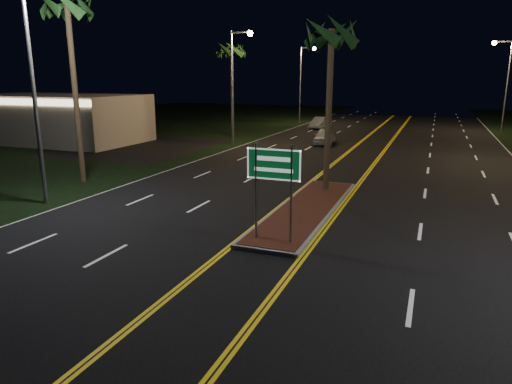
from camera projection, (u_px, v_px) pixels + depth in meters
The scene contains 14 objects.
ground at pixel (239, 278), 12.58m from camera, with size 120.00×120.00×0.00m, color black.
grass_left at pixel (64, 133), 45.78m from camera, with size 40.00×110.00×0.01m, color black.
median_island at pixel (306, 209), 18.89m from camera, with size 2.25×10.25×0.17m.
highway_sign at pixel (274, 174), 14.53m from camera, with size 1.80×0.08×3.20m.
commercial_building at pixel (55, 118), 39.36m from camera, with size 15.00×8.12×4.00m.
streetlight_left_near at pixel (38, 71), 18.58m from camera, with size 1.91×0.44×9.00m.
streetlight_left_mid at pixel (236, 74), 36.65m from camera, with size 1.91×0.44×9.00m.
streetlight_left_far at pixel (303, 76), 54.71m from camera, with size 1.91×0.44×9.00m.
streetlight_right_far at pixel (504, 75), 45.39m from camera, with size 1.91×0.44×9.00m.
palm_median at pixel (332, 34), 20.30m from camera, with size 2.40×2.40×8.30m.
palm_left_near at pixel (67, 8), 22.13m from camera, with size 2.40×2.40×9.80m.
palm_left_far at pixel (232, 51), 40.53m from camera, with size 2.40×2.40×8.80m.
car_near at pixel (325, 135), 38.01m from camera, with size 1.95×4.54×1.51m, color #B7B8BE.
car_far at pixel (320, 122), 49.96m from camera, with size 1.84×4.30×1.43m, color silver.
Camera 1 is at (4.67, -10.66, 5.35)m, focal length 32.00 mm.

